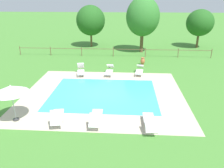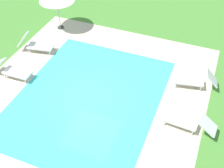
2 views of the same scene
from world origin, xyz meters
The scene contains 16 objects.
ground_plane centered at (0.00, 0.00, 0.00)m, with size 160.00×160.00×0.00m, color #478433.
pool_deck_paving centered at (0.00, 0.00, 0.00)m, with size 11.41×9.81×0.01m, color beige.
swimming_pool_water centered at (0.00, 0.00, 0.01)m, with size 7.56×5.96×0.01m, color #42CCD6.
pool_coping_rim centered at (0.00, 0.00, 0.01)m, with size 8.04×6.44×0.01m.
sun_lounger_north_near_steps centered at (-2.44, 4.13, 0.39)m, with size 0.95×1.96×0.97m.
sun_lounger_north_mid centered at (-2.18, -3.99, 0.40)m, with size 0.95×1.92×1.01m.
sun_lounger_north_far centered at (2.81, 4.57, 0.36)m, with size 0.89×2.10×0.78m.
sun_lounger_north_end centered at (0.00, -3.89, 0.37)m, with size 0.65×2.02×0.84m.
sun_lounger_south_near_corner centered at (0.10, 4.31, 0.37)m, with size 0.74×2.04×0.83m.
sun_lounger_south_mid centered at (2.93, -4.13, 0.36)m, with size 0.65×2.07×0.75m.
patio_umbrella_open_foreground centered at (-4.63, -3.93, 1.90)m, with size 1.92×1.92×2.17m.
terracotta_urn_near_fence centered at (3.25, 7.45, 0.41)m, with size 0.44×0.44×0.77m.
perimeter_fence centered at (0.07, 10.69, 0.70)m, with size 22.25×0.08×1.05m.
tree_far_west centered at (3.43, 13.07, 4.24)m, with size 3.97×3.97×6.54m.
tree_west_mid centered at (-3.24, 15.71, 3.49)m, with size 3.79×3.79×5.46m.
tree_centre centered at (11.04, 16.01, 3.27)m, with size 3.50×3.50×4.98m.
Camera 1 is at (1.60, -14.80, 6.72)m, focal length 36.15 mm.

